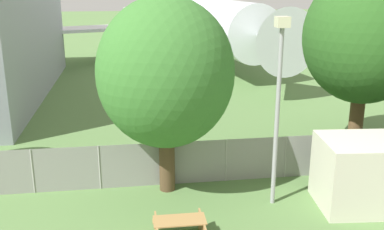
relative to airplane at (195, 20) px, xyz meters
name	(u,v)px	position (x,y,z in m)	size (l,w,h in m)	color
perimeter_fence	(226,160)	(-3.34, -30.26, -3.12)	(56.07, 0.07, 1.82)	gray
airplane	(195,20)	(0.00, 0.00, 0.00)	(30.17, 38.86, 13.32)	white
picnic_bench_open_grass	(180,228)	(-5.75, -34.46, -3.55)	(1.68, 1.41, 0.76)	#A37A47
tree_near_hangar	(165,73)	(-5.80, -30.70, 0.67)	(5.12, 5.12, 7.53)	#4C3823
tree_left_of_cabin	(365,37)	(3.53, -27.87, 1.50)	(5.59, 5.59, 8.63)	brown
light_mast	(278,92)	(-2.01, -32.39, 0.23)	(0.44, 0.44, 6.84)	#99999E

